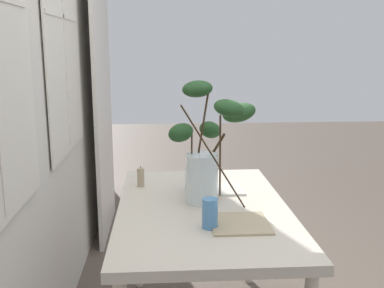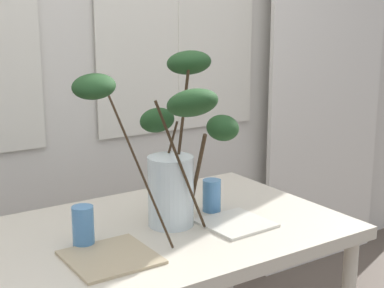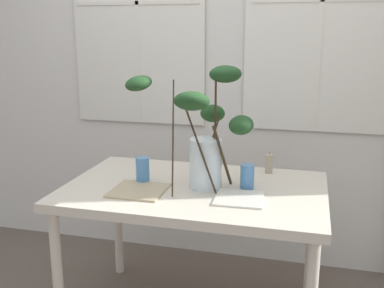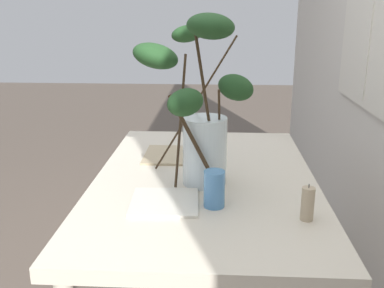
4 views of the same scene
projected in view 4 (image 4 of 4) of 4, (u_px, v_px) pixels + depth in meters
dining_table at (205, 195)px, 1.77m from camera, size 1.34×0.86×0.78m
vase_with_branches at (198, 109)px, 1.61m from camera, size 0.67×0.47×0.63m
drinking_glass_blue_left at (206, 140)px, 2.00m from camera, size 0.07×0.07×0.14m
drinking_glass_blue_right at (214, 189)px, 1.47m from camera, size 0.07×0.07×0.13m
plate_square_left at (174, 155)px, 2.00m from camera, size 0.27×0.27×0.01m
plate_square_right at (165, 202)px, 1.51m from camera, size 0.24×0.24×0.01m
pillar_candle at (308, 204)px, 1.38m from camera, size 0.04×0.04×0.12m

